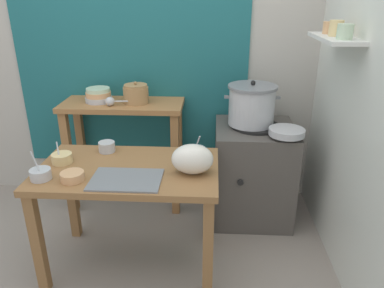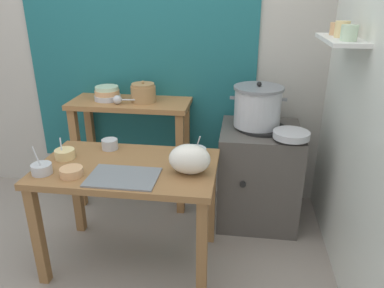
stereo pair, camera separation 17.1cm
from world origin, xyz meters
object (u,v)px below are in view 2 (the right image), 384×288
(wide_pan, at_px, (291,135))
(prep_bowl_4, at_px, (42,168))
(plastic_bag, at_px, (190,159))
(ladle, at_px, (119,100))
(prep_bowl_0, at_px, (110,144))
(prep_bowl_2, at_px, (195,152))
(steamer_pot, at_px, (258,106))
(serving_tray, at_px, (123,177))
(bowl_stack_enamel, at_px, (107,93))
(back_shelf_table, at_px, (132,127))
(prep_bowl_1, at_px, (71,172))
(clay_pot, at_px, (143,93))
(stove_block, at_px, (258,174))
(prep_table, at_px, (129,181))
(prep_bowl_3, at_px, (65,154))

(wide_pan, height_order, prep_bowl_4, prep_bowl_4)
(plastic_bag, distance_m, wide_pan, 0.81)
(ladle, distance_m, wide_pan, 1.33)
(wide_pan, bearing_deg, ladle, 169.64)
(wide_pan, bearing_deg, prep_bowl_0, -169.67)
(wide_pan, xyz_separation_m, prep_bowl_2, (-0.63, -0.26, -0.05))
(steamer_pot, relative_size, ladle, 1.61)
(wide_pan, relative_size, prep_bowl_4, 1.43)
(plastic_bag, relative_size, prep_bowl_2, 1.66)
(steamer_pot, height_order, serving_tray, steamer_pot)
(bowl_stack_enamel, relative_size, plastic_bag, 0.85)
(steamer_pot, xyz_separation_m, serving_tray, (-0.77, -0.84, -0.21))
(steamer_pot, relative_size, prep_bowl_0, 3.79)
(serving_tray, relative_size, plastic_bag, 1.63)
(ladle, height_order, prep_bowl_0, ladle)
(prep_bowl_4, bearing_deg, ladle, 77.45)
(back_shelf_table, height_order, prep_bowl_4, back_shelf_table)
(back_shelf_table, relative_size, wide_pan, 3.83)
(back_shelf_table, relative_size, prep_bowl_1, 7.22)
(clay_pot, xyz_separation_m, prep_bowl_0, (-0.10, -0.55, -0.22))
(stove_block, height_order, steamer_pot, steamer_pot)
(ladle, distance_m, prep_bowl_2, 0.85)
(wide_pan, distance_m, prep_bowl_1, 1.45)
(clay_pot, relative_size, prep_bowl_0, 1.80)
(ladle, bearing_deg, wide_pan, -10.36)
(wide_pan, relative_size, prep_bowl_0, 2.31)
(back_shelf_table, height_order, wide_pan, back_shelf_table)
(prep_table, xyz_separation_m, prep_bowl_2, (0.40, 0.19, 0.14))
(prep_bowl_0, relative_size, prep_bowl_2, 0.73)
(stove_block, distance_m, prep_bowl_4, 1.59)
(clay_pot, bearing_deg, prep_bowl_4, -110.92)
(steamer_pot, distance_m, plastic_bag, 0.84)
(back_shelf_table, distance_m, serving_tray, 0.98)
(prep_bowl_2, distance_m, prep_bowl_3, 0.83)
(back_shelf_table, height_order, serving_tray, back_shelf_table)
(prep_table, relative_size, prep_bowl_1, 8.27)
(stove_block, xyz_separation_m, wide_pan, (0.19, -0.20, 0.42))
(prep_bowl_4, bearing_deg, back_shelf_table, 75.28)
(serving_tray, bearing_deg, back_shelf_table, 103.90)
(back_shelf_table, bearing_deg, prep_table, -75.10)
(prep_bowl_4, bearing_deg, prep_table, 21.53)
(prep_bowl_2, bearing_deg, steamer_pot, 50.38)
(prep_bowl_2, bearing_deg, plastic_bag, -89.85)
(wide_pan, height_order, prep_bowl_1, wide_pan)
(wide_pan, height_order, prep_bowl_2, prep_bowl_2)
(prep_bowl_1, bearing_deg, wide_pan, 25.97)
(stove_block, distance_m, plastic_bag, 0.93)
(prep_bowl_0, relative_size, prep_bowl_1, 0.82)
(ladle, height_order, prep_bowl_3, ladle)
(serving_tray, relative_size, prep_bowl_0, 3.68)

